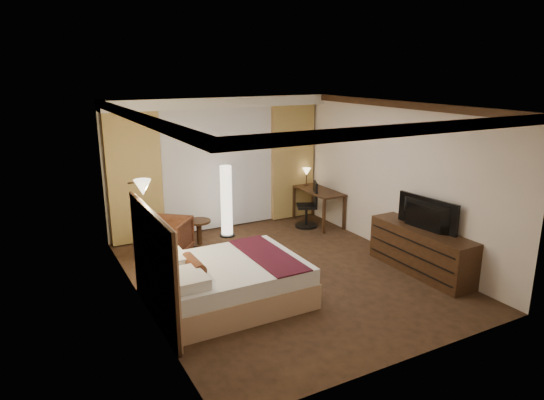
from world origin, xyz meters
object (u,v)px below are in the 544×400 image
television (423,210)px  side_table (199,233)px  bed (229,282)px  armchair (167,236)px  desk (318,207)px  dresser (421,251)px  floor_lamp (226,201)px  office_chair (307,204)px

television → side_table: bearing=37.2°
bed → armchair: size_ratio=2.73×
bed → desk: (3.11, 2.40, 0.07)m
bed → dresser: 3.20m
television → armchair: bearing=46.0°
bed → television: (3.13, -0.52, 0.77)m
side_table → dresser: bearing=-46.6°
armchair → dresser: (3.42, -2.65, -0.01)m
dresser → bed: bearing=170.7°
armchair → desk: 3.38m
television → floor_lamp: bearing=27.1°
side_table → television: size_ratio=0.44×
armchair → desk: armchair is taller
dresser → television: size_ratio=1.70×
floor_lamp → dresser: bearing=-56.6°
desk → television: television is taller
side_table → desk: size_ratio=0.39×
bed → armchair: bearing=96.9°
side_table → office_chair: office_chair is taller
television → dresser: bearing=-95.9°
floor_lamp → dresser: size_ratio=0.75×
dresser → television: 0.70m
bed → floor_lamp: (1.09, 2.61, 0.41)m
bed → desk: size_ratio=1.63×
floor_lamp → desk: floor_lamp is taller
floor_lamp → desk: bearing=-6.0°
bed → floor_lamp: floor_lamp is taller
side_table → office_chair: size_ratio=0.51×
side_table → desk: 2.69m
armchair → office_chair: office_chair is taller
bed → office_chair: office_chair is taller
office_chair → floor_lamp: bearing=-164.5°
armchair → floor_lamp: 1.47m
office_chair → dresser: 2.90m
side_table → armchair: bearing=-160.8°
bed → side_table: size_ratio=4.20×
floor_lamp → television: size_ratio=1.27×
desk → office_chair: (-0.33, -0.05, 0.11)m
side_table → dresser: dresser is taller
armchair → side_table: 0.73m
desk → dresser: 2.92m
desk → office_chair: bearing=-171.3°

